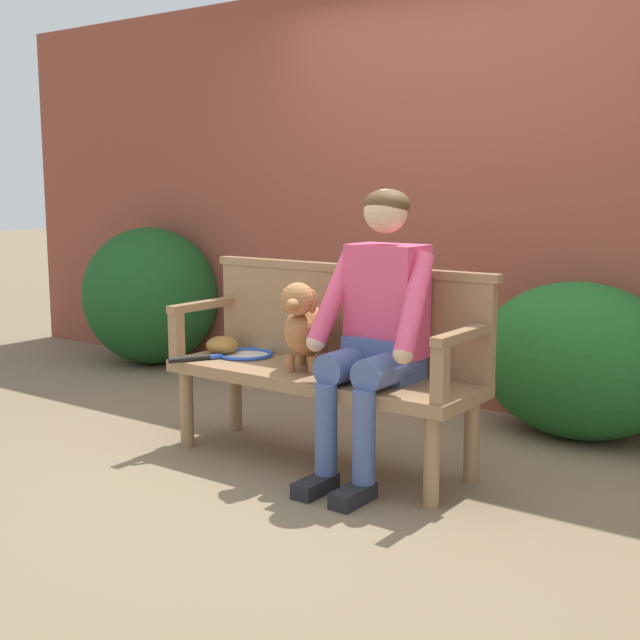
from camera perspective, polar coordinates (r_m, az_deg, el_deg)
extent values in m
plane|color=#7A664C|center=(4.21, 0.00, -9.59)|extent=(40.00, 40.00, 0.00)
cube|color=brown|center=(5.32, 10.00, 8.49)|extent=(8.00, 0.30, 2.61)
ellipsoid|color=#1E5B23|center=(4.71, 16.97, -2.65)|extent=(1.11, 0.69, 0.85)
ellipsoid|color=#194C1E|center=(6.53, -11.34, 1.60)|extent=(1.09, 0.95, 1.03)
cube|color=#93704C|center=(4.09, 0.00, -3.88)|extent=(1.59, 0.50, 0.06)
cylinder|color=#93704C|center=(4.46, -8.95, -5.93)|extent=(0.07, 0.07, 0.40)
cylinder|color=#93704C|center=(3.63, 7.51, -9.43)|extent=(0.07, 0.07, 0.40)
cylinder|color=#93704C|center=(4.73, -5.71, -5.01)|extent=(0.07, 0.07, 0.40)
cylinder|color=#93704C|center=(3.95, 10.16, -7.95)|extent=(0.07, 0.07, 0.40)
cube|color=#93704C|center=(4.22, 1.75, 0.11)|extent=(1.59, 0.05, 0.46)
cube|color=#93704C|center=(4.18, 1.77, 3.49)|extent=(1.63, 0.06, 0.04)
cube|color=#93704C|center=(4.39, -9.62, -1.10)|extent=(0.06, 0.06, 0.24)
cube|color=#93704C|center=(4.52, -7.78, 1.02)|extent=(0.06, 0.50, 0.04)
cube|color=#93704C|center=(3.49, 8.06, -3.70)|extent=(0.06, 0.06, 0.24)
cube|color=#93704C|center=(3.65, 9.66, -0.95)|extent=(0.06, 0.50, 0.04)
cube|color=black|center=(3.80, -0.31, -11.11)|extent=(0.10, 0.24, 0.07)
cylinder|color=#475B93|center=(3.79, 0.41, -7.36)|extent=(0.10, 0.10, 0.41)
cylinder|color=#475B93|center=(3.85, 1.80, -3.03)|extent=(0.15, 0.32, 0.15)
cube|color=black|center=(3.70, 2.24, -11.73)|extent=(0.10, 0.24, 0.07)
cylinder|color=#475B93|center=(3.68, 2.97, -7.87)|extent=(0.10, 0.10, 0.41)
cylinder|color=#475B93|center=(3.74, 4.34, -3.40)|extent=(0.15, 0.32, 0.15)
cube|color=#475B93|center=(3.92, 4.32, -2.52)|extent=(0.32, 0.24, 0.20)
cube|color=#E04770|center=(3.90, 4.52, 1.28)|extent=(0.34, 0.22, 0.52)
cylinder|color=#E04770|center=(3.91, 0.99, 1.63)|extent=(0.14, 0.33, 0.45)
sphere|color=#DBB28E|center=(3.86, -0.28, -1.48)|extent=(0.09, 0.09, 0.09)
cylinder|color=#E04770|center=(3.69, 6.34, 1.12)|extent=(0.14, 0.33, 0.45)
sphere|color=#DBB28E|center=(3.61, 5.61, -2.27)|extent=(0.09, 0.09, 0.09)
sphere|color=#DBB28E|center=(3.85, 4.44, 7.31)|extent=(0.20, 0.20, 0.20)
ellipsoid|color=#51381E|center=(3.85, 4.53, 7.76)|extent=(0.21, 0.21, 0.14)
cylinder|color=#AD7042|center=(4.07, -2.04, -2.93)|extent=(0.05, 0.05, 0.08)
cylinder|color=#AD7042|center=(4.03, -0.49, -3.02)|extent=(0.05, 0.05, 0.08)
cylinder|color=#AD7042|center=(4.24, -1.24, -2.42)|extent=(0.05, 0.05, 0.08)
cylinder|color=#AD7042|center=(4.21, 0.25, -2.51)|extent=(0.05, 0.05, 0.08)
ellipsoid|color=#AD7042|center=(4.11, -0.88, -0.70)|extent=(0.30, 0.36, 0.25)
sphere|color=#AD7042|center=(4.00, -1.35, -0.66)|extent=(0.15, 0.15, 0.15)
sphere|color=#AD7042|center=(3.95, -1.49, 1.43)|extent=(0.16, 0.16, 0.16)
ellipsoid|color=#AD7042|center=(3.89, -1.81, 1.06)|extent=(0.09, 0.11, 0.06)
ellipsoid|color=#AD7042|center=(3.98, -2.35, 1.33)|extent=(0.06, 0.05, 0.11)
ellipsoid|color=#AD7042|center=(3.94, -0.53, 1.26)|extent=(0.06, 0.05, 0.11)
sphere|color=#AD7042|center=(4.24, -0.29, 0.30)|extent=(0.07, 0.07, 0.07)
torus|color=blue|center=(4.46, -5.04, -2.30)|extent=(0.39, 0.39, 0.02)
cylinder|color=silver|center=(4.46, -5.04, -2.39)|extent=(0.25, 0.25, 0.00)
cube|color=blue|center=(4.40, -7.03, -2.44)|extent=(0.06, 0.08, 0.02)
cylinder|color=black|center=(4.35, -8.76, -2.60)|extent=(0.12, 0.21, 0.03)
ellipsoid|color=#9E6B2D|center=(4.53, -6.59, -1.68)|extent=(0.28, 0.27, 0.09)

